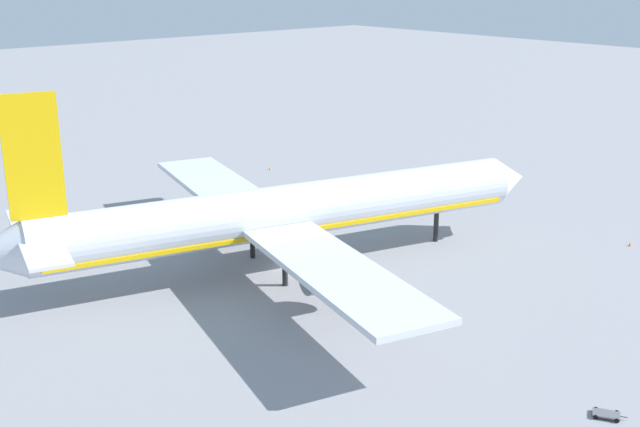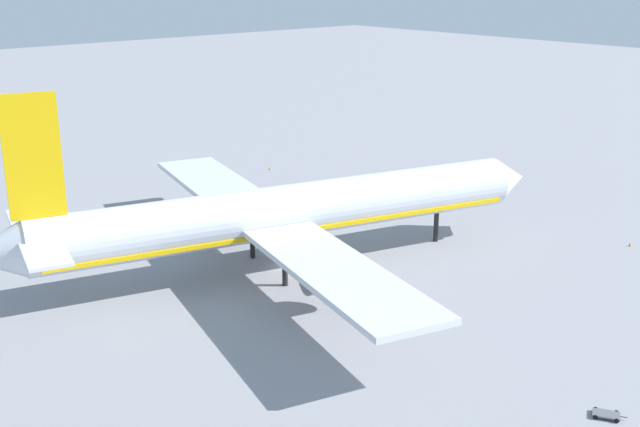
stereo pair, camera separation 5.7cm
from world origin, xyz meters
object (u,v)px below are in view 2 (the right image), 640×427
(traffic_cone_3, at_px, (270,168))
(traffic_cone_4, at_px, (630,244))
(airliner, at_px, (282,213))
(baggage_cart_1, at_px, (606,414))

(traffic_cone_3, relative_size, traffic_cone_4, 1.00)
(traffic_cone_4, bearing_deg, airliner, 148.51)
(airliner, distance_m, baggage_cart_1, 46.76)
(traffic_cone_3, height_order, traffic_cone_4, same)
(traffic_cone_3, distance_m, traffic_cone_4, 68.32)
(traffic_cone_3, bearing_deg, baggage_cart_1, -109.79)
(airliner, height_order, traffic_cone_4, airliner)
(traffic_cone_3, bearing_deg, airliner, -126.29)
(baggage_cart_1, distance_m, traffic_cone_3, 93.47)
(airliner, bearing_deg, traffic_cone_3, 53.71)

